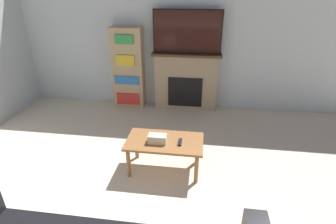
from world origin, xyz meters
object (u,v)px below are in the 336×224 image
Objects in this scene: fireplace at (186,81)px; tv at (187,32)px; bookshelf at (128,69)px; coffee_table at (164,145)px.

tv is (-0.00, -0.02, 0.89)m from fireplace.
bookshelf is at bearing -179.86° from tv.
coffee_table is 2.18m from bookshelf.
fireplace is 1.05× the size of tv.
fireplace is at bearing 1.19° from bookshelf.
coffee_table is (-0.11, -1.94, -0.16)m from fireplace.
tv is at bearing 86.60° from coffee_table.
tv reaches higher than fireplace.
coffee_table is at bearing -93.40° from tv.
bookshelf reaches higher than fireplace.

